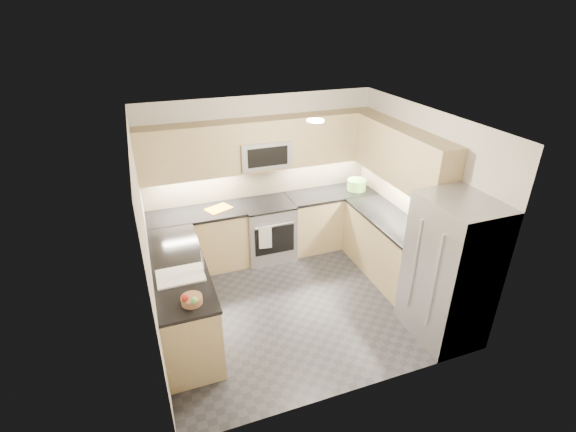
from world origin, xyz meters
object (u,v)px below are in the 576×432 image
(microwave, at_px, (264,153))
(fruit_basket, at_px, (192,300))
(refrigerator, at_px, (450,271))
(cutting_board, at_px, (219,209))
(utensil_bowl, at_px, (357,185))
(gas_range, at_px, (268,230))

(microwave, bearing_deg, fruit_basket, -123.76)
(refrigerator, relative_size, cutting_board, 4.98)
(utensil_bowl, relative_size, fruit_basket, 1.41)
(cutting_board, bearing_deg, microwave, 7.02)
(microwave, bearing_deg, refrigerator, -60.38)
(gas_range, height_order, cutting_board, cutting_board)
(utensil_bowl, xyz_separation_m, fruit_basket, (-2.97, -2.02, -0.05))
(cutting_board, bearing_deg, refrigerator, -48.19)
(microwave, xyz_separation_m, fruit_basket, (-1.45, -2.17, -0.72))
(utensil_bowl, bearing_deg, refrigerator, -91.79)
(utensil_bowl, xyz_separation_m, cutting_board, (-2.27, 0.05, -0.08))
(gas_range, height_order, microwave, microwave)
(refrigerator, bearing_deg, utensil_bowl, 88.21)
(cutting_board, xyz_separation_m, fruit_basket, (-0.70, -2.07, 0.03))
(refrigerator, height_order, fruit_basket, refrigerator)
(refrigerator, xyz_separation_m, fruit_basket, (-2.90, 0.38, 0.08))
(microwave, height_order, fruit_basket, microwave)
(refrigerator, relative_size, fruit_basket, 8.30)
(microwave, relative_size, cutting_board, 2.10)
(gas_range, distance_m, cutting_board, 0.90)
(microwave, bearing_deg, gas_range, -90.00)
(fruit_basket, bearing_deg, utensil_bowl, 34.22)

